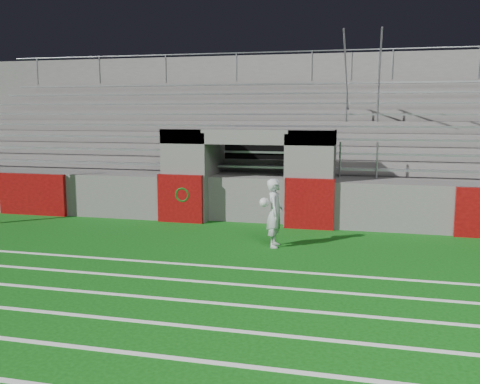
# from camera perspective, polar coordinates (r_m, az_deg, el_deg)

# --- Properties ---
(ground) EXTENTS (90.00, 90.00, 0.00)m
(ground) POSITION_cam_1_polar(r_m,az_deg,el_deg) (11.85, -3.04, -6.49)
(ground) COLOR #0C4D0F
(ground) RESTS_ON ground
(field_markings) EXTENTS (28.00, 8.09, 0.01)m
(field_markings) POSITION_cam_1_polar(r_m,az_deg,el_deg) (7.48, -14.63, -15.95)
(field_markings) COLOR white
(field_markings) RESTS_ON ground
(stadium_structure) EXTENTS (26.00, 8.48, 5.42)m
(stadium_structure) POSITION_cam_1_polar(r_m,az_deg,el_deg) (19.28, 3.81, 3.82)
(stadium_structure) COLOR #575553
(stadium_structure) RESTS_ON ground
(goalkeeper_with_ball) EXTENTS (0.54, 0.60, 1.57)m
(goalkeeper_with_ball) POSITION_cam_1_polar(r_m,az_deg,el_deg) (12.23, 3.72, -2.21)
(goalkeeper_with_ball) COLOR #B7BDC2
(goalkeeper_with_ball) RESTS_ON ground
(hose_coil) EXTENTS (0.51, 0.14, 0.51)m
(hose_coil) POSITION_cam_1_polar(r_m,az_deg,el_deg) (14.95, -6.12, -0.30)
(hose_coil) COLOR #0C3E13
(hose_coil) RESTS_ON ground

